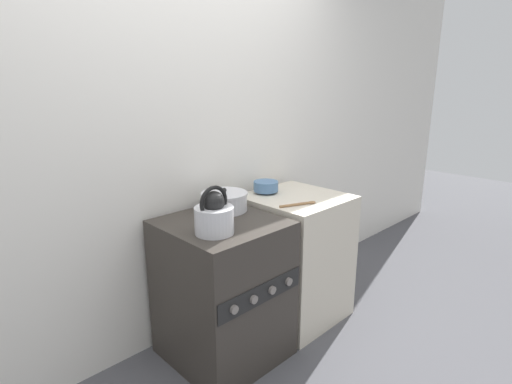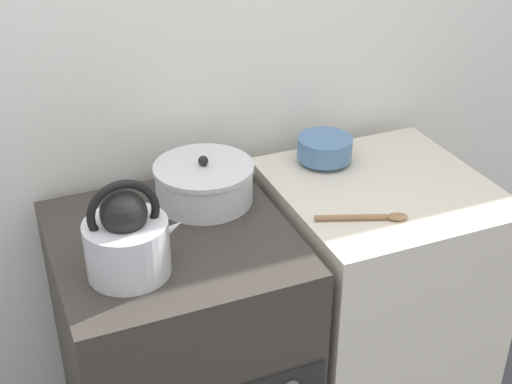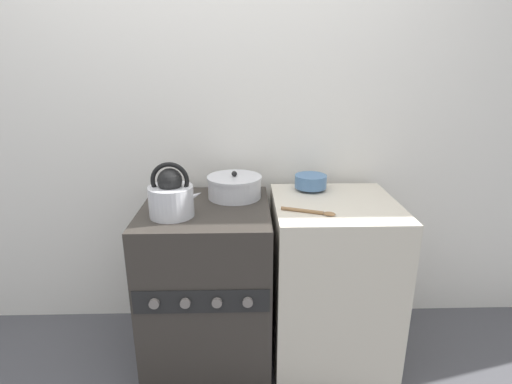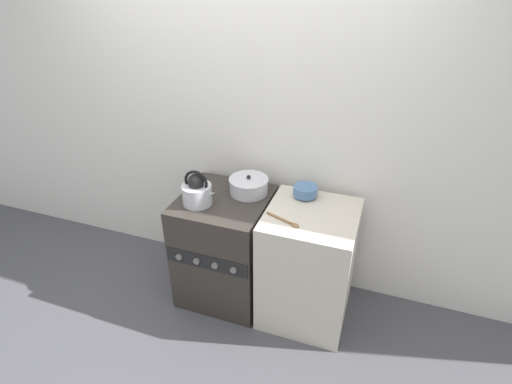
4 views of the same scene
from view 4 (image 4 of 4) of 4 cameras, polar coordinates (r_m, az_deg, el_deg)
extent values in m
plane|color=#4C4C51|center=(3.07, -6.47, -17.31)|extent=(12.00, 12.00, 0.00)
cube|color=silver|center=(2.90, -1.99, 9.84)|extent=(7.00, 0.06, 2.50)
cube|color=#332D28|center=(3.00, -4.38, -7.79)|extent=(0.61, 0.62, 0.83)
cube|color=black|center=(2.72, -7.12, -9.94)|extent=(0.59, 0.01, 0.11)
cylinder|color=slate|center=(2.79, -10.94, -9.10)|extent=(0.04, 0.02, 0.04)
cylinder|color=slate|center=(2.73, -8.51, -9.75)|extent=(0.04, 0.02, 0.04)
cylinder|color=slate|center=(2.68, -5.90, -10.42)|extent=(0.04, 0.02, 0.04)
cylinder|color=slate|center=(2.64, -3.26, -11.08)|extent=(0.04, 0.02, 0.04)
cube|color=beige|center=(2.83, 7.43, -10.31)|extent=(0.59, 0.60, 0.86)
cylinder|color=silver|center=(2.69, -8.41, -0.35)|extent=(0.20, 0.20, 0.14)
sphere|color=black|center=(2.64, -8.57, 1.44)|extent=(0.11, 0.11, 0.11)
torus|color=black|center=(2.65, -8.57, 1.42)|extent=(0.17, 0.02, 0.17)
cone|color=silver|center=(2.64, -6.62, -0.32)|extent=(0.10, 0.04, 0.08)
cylinder|color=silver|center=(2.80, -1.04, 0.78)|extent=(0.27, 0.27, 0.10)
cylinder|color=silver|center=(2.77, -1.05, 1.78)|extent=(0.28, 0.28, 0.01)
sphere|color=black|center=(2.76, -1.06, 2.16)|extent=(0.03, 0.03, 0.03)
cylinder|color=#4C729E|center=(2.75, 7.01, -0.51)|extent=(0.07, 0.07, 0.01)
cylinder|color=#4C729E|center=(2.73, 7.06, 0.21)|extent=(0.16, 0.16, 0.07)
cylinder|color=olive|center=(2.50, 3.33, -3.72)|extent=(0.18, 0.08, 0.02)
ellipsoid|color=olive|center=(2.44, 5.62, -4.74)|extent=(0.06, 0.05, 0.02)
camera|label=1|loc=(2.46, -54.21, 1.08)|focal=28.00mm
camera|label=2|loc=(1.58, -44.13, 6.40)|focal=50.00mm
camera|label=3|loc=(1.16, -35.64, -18.10)|focal=28.00mm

